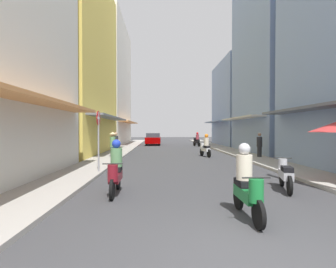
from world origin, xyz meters
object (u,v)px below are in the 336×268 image
object	(u,v)px
motorbike_silver	(285,174)
pedestrian_foreground	(116,144)
motorbike_maroon	(116,170)
pedestrian_crossing	(113,144)
pedestrian_far	(259,146)
motorbike_white	(205,147)
motorbike_green	(247,185)
motorbike_black	(197,140)
parked_car	(153,139)
street_sign_no_entry	(98,133)

from	to	relation	value
motorbike_silver	pedestrian_foreground	world-z (taller)	pedestrian_foreground
pedestrian_foreground	motorbike_maroon	bearing A→B (deg)	-80.51
pedestrian_crossing	pedestrian_far	bearing A→B (deg)	-1.78
motorbike_white	motorbike_green	bearing A→B (deg)	-96.00
motorbike_maroon	motorbike_black	xyz separation A→B (m)	(5.42, 21.29, 0.00)
pedestrian_foreground	pedestrian_far	xyz separation A→B (m)	(9.54, -2.23, -0.01)
pedestrian_foreground	motorbike_black	bearing A→B (deg)	54.42
motorbike_maroon	motorbike_black	distance (m)	21.97
motorbike_silver	parked_car	distance (m)	23.98
street_sign_no_entry	motorbike_black	bearing A→B (deg)	69.56
motorbike_white	pedestrian_foreground	bearing A→B (deg)	171.70
motorbike_white	pedestrian_foreground	distance (m)	6.35
motorbike_white	pedestrian_far	world-z (taller)	pedestrian_far
motorbike_maroon	pedestrian_crossing	world-z (taller)	pedestrian_crossing
motorbike_maroon	motorbike_white	distance (m)	11.12
motorbike_maroon	street_sign_no_entry	bearing A→B (deg)	110.85
motorbike_silver	pedestrian_foreground	xyz separation A→B (m)	(-7.01, 10.80, 0.34)
motorbike_black	pedestrian_crossing	xyz separation A→B (m)	(-7.16, -12.11, 0.27)
motorbike_black	pedestrian_foreground	world-z (taller)	pedestrian_foreground
motorbike_maroon	street_sign_no_entry	world-z (taller)	street_sign_no_entry
motorbike_maroon	pedestrian_foreground	xyz separation A→B (m)	(-1.86, 11.12, 0.14)
motorbike_green	street_sign_no_entry	world-z (taller)	street_sign_no_entry
motorbike_silver	parked_car	bearing A→B (deg)	101.19
motorbike_black	motorbike_green	xyz separation A→B (m)	(-2.29, -23.41, 0.00)
pedestrian_foreground	pedestrian_far	size ratio (longest dim) A/B	1.01
motorbike_green	pedestrian_foreground	world-z (taller)	pedestrian_foreground
motorbike_silver	pedestrian_crossing	xyz separation A→B (m)	(-6.89, 8.86, 0.47)
motorbike_silver	pedestrian_far	size ratio (longest dim) A/B	1.06
motorbike_maroon	motorbike_green	distance (m)	3.78
pedestrian_far	motorbike_silver	bearing A→B (deg)	-106.46
motorbike_black	pedestrian_crossing	world-z (taller)	pedestrian_crossing
motorbike_white	motorbike_green	size ratio (longest dim) A/B	0.99
pedestrian_crossing	street_sign_no_entry	bearing A→B (deg)	-85.42
motorbike_maroon	pedestrian_crossing	size ratio (longest dim) A/B	1.05
motorbike_silver	motorbike_green	world-z (taller)	motorbike_green
motorbike_green	pedestrian_foreground	size ratio (longest dim) A/B	1.08
motorbike_green	motorbike_maroon	bearing A→B (deg)	145.92
motorbike_white	motorbike_silver	size ratio (longest dim) A/B	1.01
motorbike_green	motorbike_black	bearing A→B (deg)	84.42
motorbike_white	motorbike_silver	xyz separation A→B (m)	(0.73, -9.88, -0.20)
motorbike_black	parked_car	world-z (taller)	motorbike_black
motorbike_white	motorbike_green	xyz separation A→B (m)	(-1.30, -12.32, 0.00)
motorbike_green	pedestrian_far	world-z (taller)	pedestrian_far
motorbike_green	pedestrian_far	xyz separation A→B (m)	(4.56, 11.01, 0.12)
pedestrian_far	street_sign_no_entry	distance (m)	10.58
motorbike_black	pedestrian_crossing	bearing A→B (deg)	-120.60
motorbike_white	pedestrian_far	distance (m)	3.52
motorbike_black	pedestrian_far	distance (m)	12.61
parked_car	pedestrian_crossing	bearing A→B (deg)	-98.70
pedestrian_crossing	street_sign_no_entry	size ratio (longest dim) A/B	0.65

